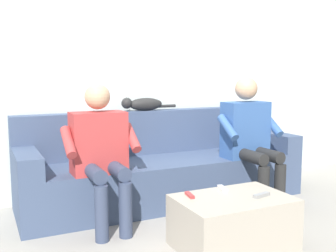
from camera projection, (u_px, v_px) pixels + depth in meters
name	position (u px, v px, depth m)	size (l,w,h in m)	color
ground_plane	(201.00, 225.00, 3.15)	(8.00, 8.00, 0.00)	gray
back_wall	(145.00, 68.00, 4.02)	(5.64, 0.06, 2.50)	silver
couch	(163.00, 170.00, 3.76)	(2.64, 0.76, 0.84)	#3D4C6B
coffee_table	(233.00, 222.00, 2.74)	(0.78, 0.52, 0.35)	#A89E8E
person_left_seated	(250.00, 133.00, 3.67)	(0.58, 0.56, 1.16)	#335693
person_right_seated	(101.00, 148.00, 3.08)	(0.58, 0.53, 1.12)	#B23838
cat_on_backrest	(143.00, 104.00, 3.87)	(0.57, 0.12, 0.14)	black
remote_gray	(261.00, 195.00, 2.73)	(0.14, 0.04, 0.02)	gray
remote_white	(222.00, 189.00, 2.88)	(0.13, 0.04, 0.02)	white
remote_red	(190.00, 195.00, 2.74)	(0.13, 0.03, 0.02)	#B73333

